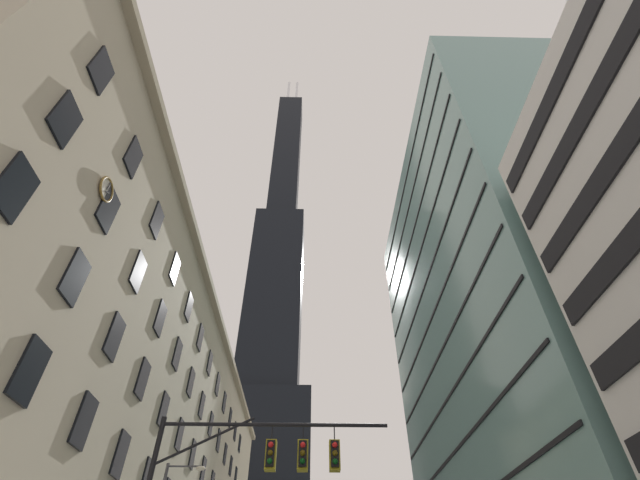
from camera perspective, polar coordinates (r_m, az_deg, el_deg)
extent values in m
cube|color=#BCAF93|center=(47.22, -26.78, -23.90)|extent=(16.82, 72.21, 26.35)
cube|color=tan|center=(49.32, -12.91, -11.73)|extent=(0.70, 72.21, 0.60)
cube|color=black|center=(19.08, -34.29, -14.22)|extent=(0.14, 1.40, 2.20)
cube|color=black|center=(23.15, -29.01, -20.36)|extent=(0.14, 1.40, 2.20)
cube|color=black|center=(27.53, -25.12, -24.51)|extent=(0.14, 1.40, 2.20)
cube|color=black|center=(32.08, -22.15, -27.44)|extent=(0.14, 1.40, 2.20)
cube|color=black|center=(17.81, -35.59, 5.74)|extent=(0.14, 1.40, 2.20)
cube|color=black|center=(20.95, -29.92, -4.33)|extent=(0.14, 1.40, 2.20)
cube|color=black|center=(24.72, -25.77, -11.55)|extent=(0.14, 1.40, 2.20)
cube|color=black|center=(28.85, -22.63, -16.74)|extent=(0.14, 1.40, 2.20)
cube|color=black|center=(33.23, -20.19, -20.57)|extent=(0.14, 1.40, 2.20)
cube|color=black|center=(37.76, -18.24, -23.47)|extent=(0.14, 1.40, 2.20)
cube|color=black|center=(42.40, -16.65, -25.73)|extent=(0.14, 1.40, 2.20)
cube|color=black|center=(47.11, -15.34, -27.52)|extent=(0.14, 1.40, 2.20)
cube|color=black|center=(20.68, -30.90, 13.67)|extent=(0.14, 1.40, 2.20)
cube|color=black|center=(23.44, -26.46, 3.73)|extent=(0.14, 1.40, 2.20)
cube|color=black|center=(26.85, -23.14, -3.93)|extent=(0.14, 1.40, 2.20)
cube|color=black|center=(30.70, -20.57, -9.76)|extent=(0.14, 1.40, 2.20)
cube|color=black|center=(34.85, -18.53, -14.24)|extent=(0.14, 1.40, 2.20)
cube|color=black|center=(39.20, -16.88, -17.73)|extent=(0.14, 1.40, 2.20)
cube|color=black|center=(43.68, -15.52, -20.50)|extent=(0.14, 1.40, 2.20)
cube|color=black|center=(48.27, -14.38, -22.75)|extent=(0.14, 1.40, 2.20)
cube|color=black|center=(52.93, -13.40, -24.60)|extent=(0.14, 1.40, 2.20)
cube|color=black|center=(57.65, -12.57, -26.14)|extent=(0.14, 1.40, 2.20)
cube|color=black|center=(62.41, -11.84, -27.44)|extent=(0.14, 1.40, 2.20)
cube|color=black|center=(67.21, -11.21, -28.55)|extent=(0.14, 1.40, 2.20)
cube|color=black|center=(23.94, -27.21, 19.51)|extent=(0.14, 1.40, 2.20)
cube|color=black|center=(26.36, -23.68, 10.12)|extent=(0.14, 1.40, 2.20)
cube|color=black|center=(29.44, -20.97, 2.46)|extent=(0.14, 1.40, 2.20)
cube|color=black|center=(32.99, -18.84, -3.65)|extent=(0.14, 1.40, 2.20)
cube|color=black|center=(36.88, -17.12, -8.52)|extent=(0.14, 1.40, 2.20)
cube|color=black|center=(41.01, -15.71, -12.43)|extent=(0.14, 1.40, 2.20)
cube|color=black|center=(45.32, -14.53, -15.61)|extent=(0.14, 1.40, 2.20)
cube|color=black|center=(49.75, -13.53, -18.22)|extent=(0.14, 1.40, 2.20)
cube|color=black|center=(54.29, -12.67, -20.40)|extent=(0.14, 1.40, 2.20)
cube|color=black|center=(58.90, -11.92, -22.24)|extent=(0.14, 1.40, 2.20)
cube|color=black|center=(63.56, -11.27, -23.80)|extent=(0.14, 1.40, 2.20)
cube|color=black|center=(68.28, -10.70, -25.15)|extent=(0.14, 1.40, 2.20)
torus|color=olive|center=(23.21, -26.60, 6.06)|extent=(0.12, 1.30, 1.30)
cylinder|color=silver|center=(23.22, -26.69, 6.06)|extent=(0.05, 1.12, 1.12)
cube|color=black|center=(23.21, -26.51, 5.70)|extent=(0.03, 0.32, 0.25)
cube|color=black|center=(23.35, -26.37, 6.47)|extent=(0.03, 0.08, 0.50)
cube|color=black|center=(131.69, -6.07, -7.94)|extent=(16.14, 16.14, 63.35)
cube|color=black|center=(181.52, -4.44, 10.96)|extent=(10.37, 10.37, 79.19)
cylinder|color=silver|center=(224.82, -4.27, 18.82)|extent=(1.20, 1.20, 23.51)
cylinder|color=silver|center=(224.60, -3.16, 18.82)|extent=(1.20, 1.20, 23.51)
cube|color=black|center=(20.76, 34.25, 8.18)|extent=(0.16, 12.51, 1.10)
cube|color=black|center=(22.84, 31.32, 13.09)|extent=(0.16, 12.51, 1.10)
cube|color=black|center=(25.11, 28.81, 17.12)|extent=(0.16, 12.51, 1.10)
cube|color=gray|center=(47.54, 25.84, -10.07)|extent=(18.67, 36.02, 47.17)
cube|color=black|center=(39.63, 17.88, -25.00)|extent=(0.12, 35.02, 0.24)
cube|color=black|center=(40.89, 16.65, -19.72)|extent=(0.12, 35.02, 0.24)
cube|color=black|center=(42.48, 15.57, -14.78)|extent=(0.12, 35.02, 0.24)
cube|color=black|center=(44.38, 14.63, -10.23)|extent=(0.12, 35.02, 0.24)
cube|color=black|center=(46.55, 13.78, -6.07)|extent=(0.12, 35.02, 0.24)
cube|color=black|center=(48.95, 13.03, -2.30)|extent=(0.12, 35.02, 0.24)
cube|color=black|center=(51.54, 12.36, 1.11)|extent=(0.12, 35.02, 0.24)
cube|color=black|center=(54.31, 11.75, 4.18)|extent=(0.12, 35.02, 0.24)
cube|color=black|center=(57.22, 11.20, 6.94)|extent=(0.12, 35.02, 0.24)
cylinder|color=black|center=(18.03, -5.97, -23.33)|extent=(8.66, 0.14, 0.14)
cylinder|color=black|center=(18.23, -15.09, -24.46)|extent=(3.55, 0.10, 1.78)
cylinder|color=black|center=(17.95, -6.42, -24.22)|extent=(0.04, 0.04, 0.60)
cube|color=black|center=(17.73, -6.63, -26.52)|extent=(0.30, 0.30, 0.90)
cube|color=olive|center=(17.90, -6.59, -26.67)|extent=(0.40, 0.40, 1.04)
sphere|color=red|center=(17.66, -6.59, -25.50)|extent=(0.20, 0.20, 0.20)
sphere|color=#4B3A08|center=(17.58, -6.66, -26.37)|extent=(0.20, 0.20, 0.20)
sphere|color=#083D10|center=(17.51, -6.74, -27.25)|extent=(0.20, 0.20, 0.20)
cylinder|color=black|center=(17.89, -2.25, -24.36)|extent=(0.04, 0.04, 0.60)
cube|color=black|center=(17.67, -2.32, -26.67)|extent=(0.30, 0.30, 0.90)
cube|color=olive|center=(17.84, -2.32, -26.82)|extent=(0.40, 0.40, 1.04)
sphere|color=red|center=(17.60, -2.30, -25.66)|extent=(0.20, 0.20, 0.20)
sphere|color=#4B3A08|center=(17.52, -2.33, -26.53)|extent=(0.20, 0.20, 0.20)
sphere|color=#083D10|center=(17.45, -2.36, -27.42)|extent=(0.20, 0.20, 0.20)
cylinder|color=black|center=(17.91, 1.93, -24.39)|extent=(0.04, 0.04, 0.60)
cube|color=black|center=(17.70, 1.99, -26.70)|extent=(0.30, 0.30, 0.90)
cube|color=olive|center=(17.86, 1.96, -26.85)|extent=(0.40, 0.40, 1.04)
sphere|color=red|center=(17.62, 2.00, -25.68)|extent=(0.20, 0.20, 0.20)
sphere|color=#4B3A08|center=(17.54, 2.02, -26.56)|extent=(0.20, 0.20, 0.20)
sphere|color=#083D10|center=(17.47, 2.04, -27.44)|extent=(0.20, 0.20, 0.20)
cylinder|color=#47474C|center=(28.97, -17.65, -26.85)|extent=(1.92, 0.10, 0.10)
ellipsoid|color=#EFE5C6|center=(28.72, -15.63, -27.30)|extent=(0.56, 0.32, 0.24)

